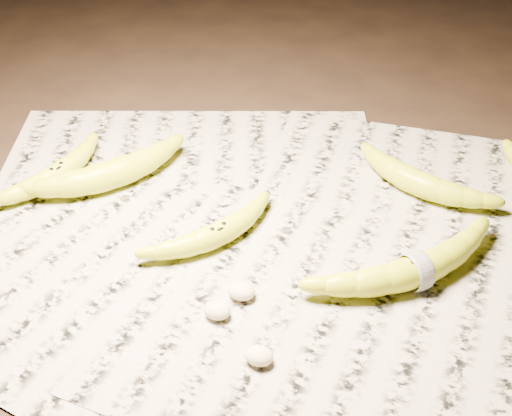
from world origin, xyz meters
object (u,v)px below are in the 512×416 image
(banana_left_b, at_px, (111,172))
(banana_center, at_px, (217,232))
(banana_taped, at_px, (416,268))
(banana_left_a, at_px, (56,172))
(banana_upper_a, at_px, (418,180))

(banana_left_b, height_order, banana_center, banana_left_b)
(banana_center, relative_size, banana_taped, 0.73)
(banana_left_a, height_order, banana_center, same)
(banana_left_b, xyz_separation_m, banana_upper_a, (0.41, 0.12, -0.00))
(banana_left_a, distance_m, banana_taped, 0.51)
(banana_center, distance_m, banana_upper_a, 0.29)
(banana_center, bearing_deg, banana_upper_a, -15.28)
(banana_taped, bearing_deg, banana_left_a, 131.02)
(banana_taped, bearing_deg, banana_center, 137.76)
(banana_center, height_order, banana_taped, banana_taped)
(banana_left_b, bearing_deg, banana_center, -69.98)
(banana_left_b, height_order, banana_taped, banana_left_b)
(banana_left_a, bearing_deg, banana_upper_a, -57.91)
(banana_left_a, relative_size, banana_taped, 0.77)
(banana_taped, height_order, banana_upper_a, banana_taped)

